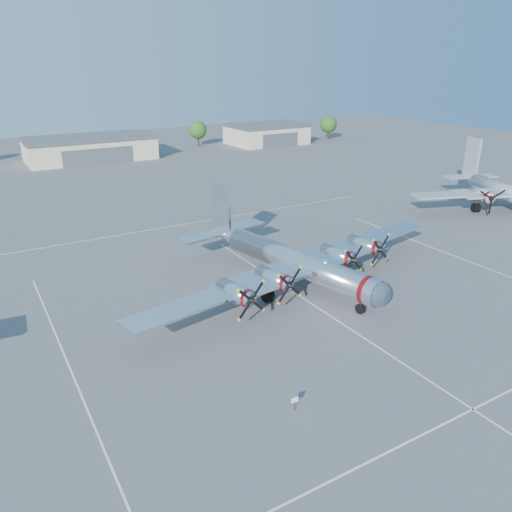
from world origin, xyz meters
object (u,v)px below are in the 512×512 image
hangar_east (267,134)px  info_placard (295,401)px  tree_east (198,130)px  tree_far_east (328,125)px  hangar_center (90,148)px  main_bomber_b29 (289,283)px  twin_engine_east (498,208)px

hangar_east → info_placard: hangar_east is taller
tree_east → tree_far_east: bearing=-11.9°
hangar_center → hangar_east: (48.00, 0.00, 0.00)m
tree_far_east → main_bomber_b29: tree_far_east is taller
hangar_east → tree_east: tree_east is taller
tree_east → info_placard: tree_east is taller
hangar_east → tree_east: (-18.00, 6.04, 1.51)m
tree_far_east → tree_east: bearing=168.1°
main_bomber_b29 → info_placard: 20.36m
tree_east → tree_far_east: same height
tree_far_east → main_bomber_b29: size_ratio=0.17×
twin_engine_east → tree_east: bearing=120.3°
info_placard → hangar_center: bearing=89.5°
tree_east → twin_engine_east: size_ratio=0.22×
hangar_east → main_bomber_b29: 93.70m
hangar_east → tree_east: bearing=161.5°
hangar_center → tree_far_east: tree_far_east is taller
hangar_center → main_bomber_b29: hangar_center is taller
tree_far_east → twin_engine_east: size_ratio=0.22×
hangar_center → twin_engine_east: hangar_center is taller
main_bomber_b29 → info_placard: (-11.08, -17.07, 0.70)m
hangar_east → tree_far_east: (20.00, -1.96, 1.51)m
hangar_center → main_bomber_b29: bearing=-89.4°
hangar_center → info_placard: size_ratio=28.91×
main_bomber_b29 → twin_engine_east: (43.95, 6.67, 0.00)m
hangar_east → hangar_center: bearing=-180.0°
tree_far_east → info_placard: size_ratio=6.71×
hangar_east → info_placard: bearing=-120.7°
hangar_center → main_bomber_b29: size_ratio=0.74×
tree_east → tree_far_east: size_ratio=1.00×
tree_east → twin_engine_east: bearing=-79.5°
hangar_east → main_bomber_b29: size_ratio=0.53×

